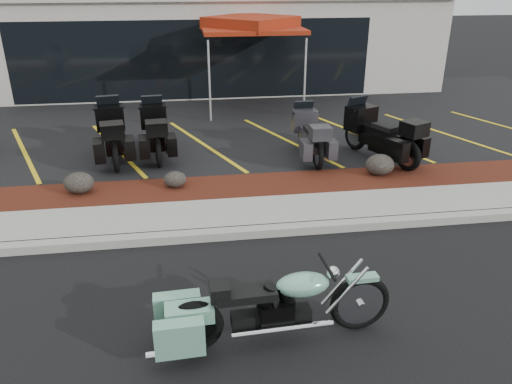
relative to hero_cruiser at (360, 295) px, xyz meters
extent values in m
plane|color=black|center=(-1.61, 1.76, -0.52)|extent=(90.00, 90.00, 0.00)
cube|color=gray|center=(-1.61, 2.66, -0.44)|extent=(24.00, 0.25, 0.15)
cube|color=gray|center=(-1.61, 3.36, -0.44)|extent=(24.00, 1.20, 0.15)
cube|color=#32170B|center=(-1.61, 4.56, -0.44)|extent=(24.00, 1.20, 0.16)
cube|color=black|center=(-1.61, 9.96, -0.44)|extent=(26.00, 9.60, 0.15)
cube|color=#9D998E|center=(-1.61, 16.26, 1.48)|extent=(18.00, 8.00, 4.00)
cube|color=black|center=(-1.61, 12.28, 0.98)|extent=(12.00, 0.06, 2.60)
ellipsoid|color=black|center=(-4.23, 4.64, -0.15)|extent=(0.59, 0.49, 0.42)
ellipsoid|color=black|center=(-2.33, 4.66, -0.19)|extent=(0.47, 0.39, 0.33)
ellipsoid|color=black|center=(2.09, 4.72, -0.13)|extent=(0.64, 0.53, 0.45)
cone|color=#E74607|center=(-2.93, 9.43, -0.14)|extent=(0.43, 0.43, 0.46)
cylinder|color=silver|center=(-1.67, 10.10, 0.79)|extent=(0.06, 0.06, 2.33)
cylinder|color=silver|center=(1.02, 9.22, 0.79)|extent=(0.06, 0.06, 2.33)
cylinder|color=silver|center=(-0.79, 12.79, 0.79)|extent=(0.06, 0.06, 2.33)
cylinder|color=silver|center=(1.91, 11.91, 0.79)|extent=(0.06, 0.06, 2.33)
cube|color=maroon|center=(0.12, 11.00, 2.11)|extent=(3.83, 3.83, 0.12)
cube|color=maroon|center=(0.12, 11.00, 2.28)|extent=(2.99, 2.99, 0.35)
camera|label=1|loc=(-2.04, -4.94, 3.71)|focal=35.00mm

